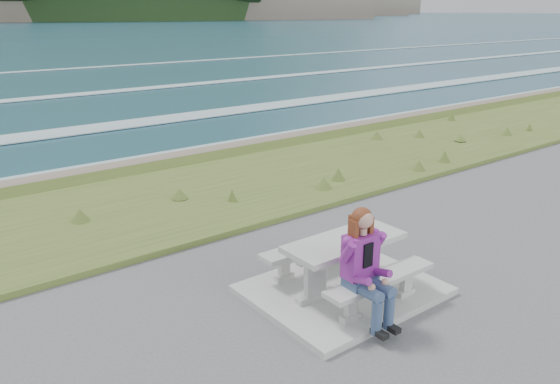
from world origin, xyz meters
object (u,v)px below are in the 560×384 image
(bench_landward, at_px, (380,283))
(bench_seaward, at_px, (312,249))
(picnic_table, at_px, (344,250))
(seated_woman, at_px, (368,282))

(bench_landward, relative_size, bench_seaward, 1.00)
(bench_landward, bearing_deg, picnic_table, 90.00)
(bench_seaward, bearing_deg, picnic_table, -90.00)
(bench_landward, bearing_deg, seated_woman, -160.00)
(picnic_table, relative_size, seated_woman, 1.19)
(picnic_table, distance_m, bench_seaward, 0.74)
(bench_seaward, bearing_deg, seated_woman, -104.35)
(bench_seaward, bearing_deg, bench_landward, -90.00)
(seated_woman, bearing_deg, bench_seaward, 77.96)
(picnic_table, xyz_separation_m, seated_woman, (-0.40, -0.84, -0.03))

